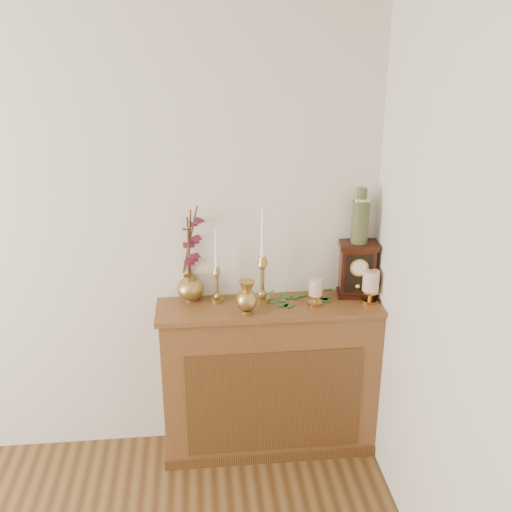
{
  "coord_description": "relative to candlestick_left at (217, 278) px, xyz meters",
  "views": [
    {
      "loc": [
        1.02,
        -0.81,
        2.34
      ],
      "look_at": [
        1.31,
        2.05,
        1.23
      ],
      "focal_mm": 42.0,
      "sensor_mm": 36.0,
      "label": 1
    }
  ],
  "objects": [
    {
      "name": "bud_vase",
      "position": [
        0.15,
        -0.16,
        -0.05
      ],
      "size": [
        0.12,
        0.12,
        0.19
      ],
      "rotation": [
        0.0,
        0.0,
        0.1
      ],
      "color": "#A57F42",
      "rests_on": "console_shelf"
    },
    {
      "name": "candlestick_left",
      "position": [
        0.0,
        0.0,
        0.0
      ],
      "size": [
        0.07,
        0.07,
        0.42
      ],
      "rotation": [
        0.0,
        0.0,
        -0.07
      ],
      "color": "#A57F42",
      "rests_on": "console_shelf"
    },
    {
      "name": "candlestick_center",
      "position": [
        0.25,
        -0.02,
        0.04
      ],
      "size": [
        0.09,
        0.09,
        0.54
      ],
      "rotation": [
        0.0,
        0.0,
        -0.35
      ],
      "color": "#A57F42",
      "rests_on": "console_shelf"
    },
    {
      "name": "console_shelf",
      "position": [
        0.29,
        -0.06,
        -0.63
      ],
      "size": [
        1.24,
        0.34,
        0.93
      ],
      "color": "brown",
      "rests_on": "ground"
    },
    {
      "name": "ginger_jar",
      "position": [
        -0.13,
        0.07,
        0.11
      ],
      "size": [
        0.22,
        0.24,
        0.55
      ],
      "rotation": [
        0.0,
        0.0,
        0.32
      ],
      "color": "#A57F42",
      "rests_on": "console_shelf"
    },
    {
      "name": "pillar_candle_right",
      "position": [
        0.83,
        -0.08,
        -0.04
      ],
      "size": [
        0.1,
        0.1,
        0.19
      ],
      "rotation": [
        0.0,
        0.0,
        -0.4
      ],
      "color": "#BC8841",
      "rests_on": "console_shelf"
    },
    {
      "name": "ivy_garland",
      "position": [
        0.47,
        -0.03,
        -0.12
      ],
      "size": [
        0.42,
        0.21,
        0.08
      ],
      "rotation": [
        0.0,
        0.0,
        0.35
      ],
      "color": "#2F6124",
      "rests_on": "console_shelf"
    },
    {
      "name": "ceramic_vase",
      "position": [
        0.78,
        0.02,
        0.31
      ],
      "size": [
        0.09,
        0.09,
        0.3
      ],
      "rotation": [
        0.0,
        0.0,
        -0.12
      ],
      "color": "#1A3529",
      "rests_on": "mantel_clock"
    },
    {
      "name": "mantel_clock",
      "position": [
        0.78,
        0.01,
        0.01
      ],
      "size": [
        0.22,
        0.17,
        0.31
      ],
      "rotation": [
        0.0,
        0.0,
        -0.12
      ],
      "color": "black",
      "rests_on": "console_shelf"
    },
    {
      "name": "pillar_candle_left",
      "position": [
        0.53,
        -0.09,
        -0.06
      ],
      "size": [
        0.08,
        0.08,
        0.16
      ],
      "rotation": [
        0.0,
        0.0,
        -0.32
      ],
      "color": "#BC8841",
      "rests_on": "console_shelf"
    }
  ]
}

